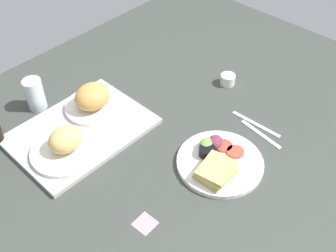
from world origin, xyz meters
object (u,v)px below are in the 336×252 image
object	(u,v)px
bread_plate_far	(93,100)
sticky_note	(145,223)
bread_plate_near	(65,145)
espresso_cup	(228,79)
knife	(256,124)
fork	(261,134)
plate_with_salad	(218,161)
serving_tray	(81,130)
drinking_glass	(35,94)

from	to	relation	value
bread_plate_far	sticky_note	size ratio (longest dim) A/B	3.63
bread_plate_near	bread_plate_far	xyz separation A→B (cm)	(19.23, 9.65, 1.03)
espresso_cup	knife	world-z (taller)	espresso_cup
espresso_cup	fork	distance (cm)	29.02
knife	plate_with_salad	bearing A→B (deg)	92.26
bread_plate_far	knife	distance (cm)	57.13
bread_plate_near	espresso_cup	distance (cm)	66.35
serving_tray	fork	xyz separation A→B (cm)	(40.43, -45.21, -0.55)
bread_plate_near	knife	bearing A→B (deg)	-34.35
bread_plate_far	espresso_cup	size ratio (longest dim) A/B	3.63
serving_tray	bread_plate_near	bearing A→B (deg)	-152.07
bread_plate_far	fork	xyz separation A→B (cm)	(30.69, -49.82, -5.48)
drinking_glass	sticky_note	xyz separation A→B (cm)	(-8.30, -63.08, -5.80)
bread_plate_far	espresso_cup	distance (cm)	51.79
knife	bread_plate_near	bearing A→B (deg)	54.08
fork	sticky_note	size ratio (longest dim) A/B	3.04
bread_plate_near	plate_with_salad	world-z (taller)	bread_plate_near
serving_tray	bread_plate_far	distance (cm)	11.85
bread_plate_near	espresso_cup	world-z (taller)	bread_plate_near
fork	plate_with_salad	bearing A→B (deg)	91.25
espresso_cup	sticky_note	xyz separation A→B (cm)	(-65.64, -21.05, -1.94)
sticky_note	drinking_glass	bearing A→B (deg)	82.50
sticky_note	espresso_cup	bearing A→B (deg)	17.78
bread_plate_near	sticky_note	world-z (taller)	bread_plate_near
plate_with_salad	espresso_cup	bearing A→B (deg)	32.62
drinking_glass	bread_plate_far	bearing A→B (deg)	-55.05
espresso_cup	fork	world-z (taller)	espresso_cup
bread_plate_near	sticky_note	bearing A→B (deg)	-91.74
bread_plate_near	fork	distance (cm)	64.23
fork	knife	xyz separation A→B (cm)	(3.00, 4.00, 0.00)
drinking_glass	sticky_note	bearing A→B (deg)	-97.50
plate_with_salad	sticky_note	bearing A→B (deg)	177.10
fork	drinking_glass	bearing A→B (deg)	40.43
drinking_glass	fork	distance (cm)	79.69
espresso_cup	knife	distance (cm)	24.07
bread_plate_near	sticky_note	distance (cm)	36.53
bread_plate_near	sticky_note	xyz separation A→B (cm)	(-1.10, -36.22, -4.64)
espresso_cup	sticky_note	size ratio (longest dim) A/B	1.00
bread_plate_far	fork	bearing A→B (deg)	-58.37
bread_plate_near	knife	size ratio (longest dim) A/B	1.15
serving_tray	espresso_cup	bearing A→B (deg)	-20.15
bread_plate_near	drinking_glass	world-z (taller)	drinking_glass
bread_plate_far	knife	world-z (taller)	bread_plate_far
plate_with_salad	knife	distance (cm)	23.77
bread_plate_far	drinking_glass	world-z (taller)	same
drinking_glass	knife	size ratio (longest dim) A/B	0.62
bread_plate_near	espresso_cup	xyz separation A→B (cm)	(64.54, -15.17, -2.70)
knife	espresso_cup	bearing A→B (deg)	-30.51
plate_with_salad	bread_plate_near	bearing A→B (deg)	127.77
plate_with_salad	espresso_cup	world-z (taller)	plate_with_salad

